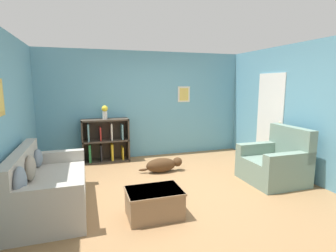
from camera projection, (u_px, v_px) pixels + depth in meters
name	position (u px, v px, depth m)	size (l,w,h in m)	color
ground_plane	(175.00, 188.00, 4.63)	(14.00, 14.00, 0.00)	#997047
wall_back	(146.00, 105.00, 6.53)	(5.60, 0.13, 2.60)	#609EB7
wall_left	(3.00, 122.00, 3.65)	(0.13, 5.00, 2.60)	#609EB7
wall_right	(296.00, 111.00, 5.20)	(0.16, 5.00, 2.60)	#609EB7
couch	(47.00, 187.00, 3.82)	(0.93, 1.84, 0.89)	#ADA89E
bookshelf	(105.00, 141.00, 6.15)	(1.07, 0.35, 1.01)	#42382D
recliner_chair	(276.00, 163.00, 4.90)	(0.96, 1.00, 1.03)	gray
coffee_table	(154.00, 202.00, 3.62)	(0.76, 0.55, 0.39)	#846647
dog	(163.00, 165.00, 5.44)	(0.93, 0.27, 0.30)	#472D19
vase	(105.00, 111.00, 6.01)	(0.14, 0.14, 0.31)	silver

